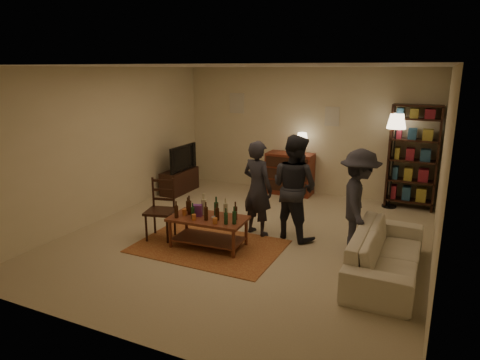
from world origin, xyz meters
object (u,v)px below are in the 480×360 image
Objects in this scene: dresser at (290,172)px; floor_lamp at (396,128)px; coffee_table at (208,221)px; person_by_sofa at (358,202)px; sofa at (386,254)px; bookshelf at (413,156)px; person_left at (258,188)px; tv_stand at (180,175)px; person_right at (294,187)px; dining_chair at (161,207)px.

dresser is 0.74× the size of floor_lamp.
coffee_table is 2.26m from person_by_sofa.
floor_lamp is at bearing 5.48° from sofa.
bookshelf reaches higher than person_by_sofa.
person_left is at bearing -126.96° from floor_lamp.
person_by_sofa is at bearing -94.85° from floor_lamp.
tv_stand is 4.46m from person_by_sofa.
bookshelf is at bearing 21.03° from floor_lamp.
person_right reaches higher than sofa.
floor_lamp reaches higher than sofa.
person_right reaches higher than dining_chair.
tv_stand is 0.78× the size of dresser.
sofa is (2.39, -3.11, -0.17)m from dresser.
floor_lamp is (4.35, 0.85, 1.19)m from tv_stand.
coffee_table is 0.88× the size of dresser.
bookshelf is 2.90m from person_right.
dining_chair is 0.94× the size of tv_stand.
bookshelf is 3.26m from sofa.
person_left is 1.61m from person_by_sofa.
person_by_sofa reaches higher than coffee_table.
person_left is at bearing -130.26° from bookshelf.
dining_chair reaches higher than coffee_table.
dresser is at bearing 178.27° from floor_lamp.
sofa is 2.26m from person_left.
tv_stand is 3.01m from person_left.
dresser reaches higher than tv_stand.
coffee_table is 1.47m from person_right.
bookshelf is at bearing -112.18° from person_left.
dining_chair is 0.64× the size of person_by_sofa.
floor_lamp reaches higher than person_by_sofa.
coffee_table is at bearing 98.71° from person_by_sofa.
person_by_sofa is (2.95, 0.77, 0.26)m from dining_chair.
person_left is at bearing -83.60° from dresser.
floor_lamp is 3.13m from person_left.
bookshelf is 1.29× the size of person_left.
floor_lamp is 1.18× the size of person_left.
floor_lamp is 1.18× the size of person_by_sofa.
dresser is at bearing 24.96° from person_by_sofa.
person_right reaches higher than person_by_sofa.
person_right is 1.08× the size of person_by_sofa.
dresser is 2.37m from floor_lamp.
dining_chair is at bearing 92.79° from sofa.
coffee_table is at bearing -127.98° from bookshelf.
floor_lamp is at bearing -158.97° from bookshelf.
tv_stand is 0.52× the size of bookshelf.
coffee_table is at bearing 78.18° from person_left.
person_left is (0.47, 0.82, 0.36)m from coffee_table.
floor_lamp reaches higher than dresser.
coffee_table reaches higher than sofa.
person_left is (2.53, -1.57, 0.40)m from tv_stand.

